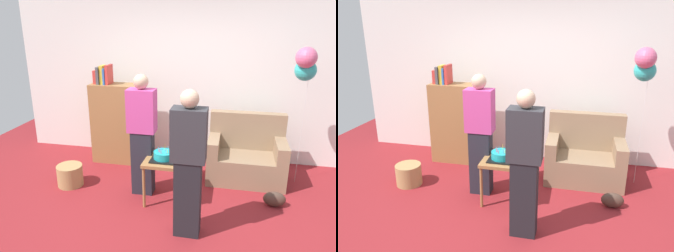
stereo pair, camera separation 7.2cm
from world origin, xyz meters
TOP-DOWN VIEW (x-y plane):
  - ground_plane at (0.00, 0.00)m, footprint 8.00×8.00m
  - wall_back at (0.00, 2.05)m, footprint 6.00×0.10m
  - couch at (0.90, 1.34)m, footprint 1.10×0.70m
  - bookshelf at (-1.18, 1.56)m, footprint 0.80×0.36m
  - side_table at (-0.15, 0.46)m, footprint 0.48×0.48m
  - birthday_cake at (-0.15, 0.46)m, footprint 0.32×0.32m
  - person_blowing_candles at (-0.47, 0.63)m, footprint 0.36×0.22m
  - person_holding_cake at (0.25, -0.15)m, footprint 0.36×0.22m
  - wicker_basket at (-1.55, 0.60)m, footprint 0.36×0.36m
  - handbag at (1.26, 0.61)m, footprint 0.28×0.14m
  - balloon_bunch at (1.56, 1.34)m, footprint 0.31×0.39m

SIDE VIEW (x-z plane):
  - ground_plane at x=0.00m, z-range 0.00..0.00m
  - handbag at x=1.26m, z-range 0.00..0.20m
  - wicker_basket at x=-1.55m, z-range 0.00..0.30m
  - couch at x=0.90m, z-range -0.14..0.82m
  - side_table at x=-0.15m, z-range 0.20..0.79m
  - birthday_cake at x=-0.15m, z-range 0.55..0.72m
  - bookshelf at x=-1.18m, z-range -0.12..1.48m
  - person_blowing_candles at x=-0.47m, z-range 0.02..1.65m
  - person_holding_cake at x=0.25m, z-range 0.02..1.65m
  - wall_back at x=0.00m, z-range 0.00..2.70m
  - balloon_bunch at x=1.56m, z-range 0.74..2.68m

